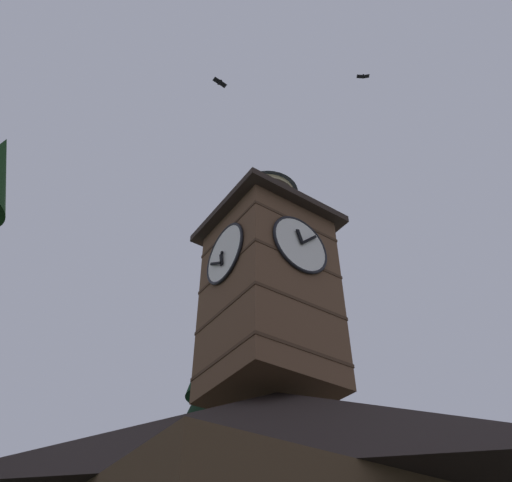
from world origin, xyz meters
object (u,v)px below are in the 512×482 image
(flying_bird_high, at_px, (220,82))
(clock_tower, at_px, (269,282))
(flying_bird_low, at_px, (363,76))
(moon, at_px, (224,438))

(flying_bird_high, bearing_deg, clock_tower, 174.27)
(flying_bird_high, height_order, flying_bird_low, flying_bird_high)
(clock_tower, distance_m, flying_bird_low, 9.12)
(flying_bird_low, bearing_deg, clock_tower, -66.26)
(flying_bird_high, xyz_separation_m, flying_bird_low, (-3.94, 4.21, -1.56))
(flying_bird_low, bearing_deg, moon, -112.52)
(moon, xyz_separation_m, flying_bird_high, (16.51, 26.13, 4.08))
(clock_tower, distance_m, moon, 30.49)
(clock_tower, height_order, moon, moon)
(moon, relative_size, flying_bird_high, 2.27)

